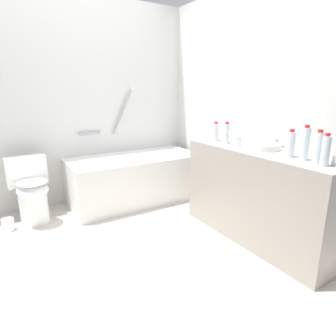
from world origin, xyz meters
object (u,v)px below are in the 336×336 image
object	(u,v)px
water_bottle_0	(227,133)
water_bottle_3	(216,132)
toilet	(31,192)
toilet_paper_roll	(8,225)
sink_basin	(263,146)
water_bottle_4	(318,147)
drinking_glass_3	(214,136)
sink_faucet	(276,143)
water_bottle_1	(291,144)
water_bottle_5	(326,151)
drinking_glass_2	(225,137)
drinking_glass_1	(238,141)
water_bottle_2	(305,144)
bathtub	(135,177)

from	to	relation	value
water_bottle_0	water_bottle_3	bearing A→B (deg)	87.74
toilet	water_bottle_3	xyz separation A→B (m)	(1.68, -0.87, 0.59)
toilet	toilet_paper_roll	world-z (taller)	toilet
sink_basin	water_bottle_4	distance (m)	0.55
toilet	drinking_glass_3	bearing A→B (deg)	59.94
sink_basin	water_bottle_4	bearing A→B (deg)	-96.43
sink_faucet	drinking_glass_3	world-z (taller)	sink_faucet
water_bottle_1	water_bottle_5	distance (m)	0.30
sink_faucet	drinking_glass_2	xyz separation A→B (m)	(-0.19, 0.47, 0.01)
sink_basin	drinking_glass_2	world-z (taller)	drinking_glass_2
water_bottle_5	drinking_glass_3	bearing A→B (deg)	87.15
toilet	water_bottle_4	xyz separation A→B (m)	(1.69, -1.96, 0.62)
water_bottle_4	drinking_glass_3	xyz separation A→B (m)	(0.02, 1.16, -0.07)
drinking_glass_1	drinking_glass_2	xyz separation A→B (m)	(0.06, 0.23, 0.00)
water_bottle_2	sink_faucet	bearing A→B (deg)	61.16
sink_faucet	water_bottle_1	world-z (taller)	water_bottle_1
drinking_glass_3	toilet_paper_roll	bearing A→B (deg)	160.26
drinking_glass_1	drinking_glass_2	size ratio (longest dim) A/B	0.94
sink_faucet	water_bottle_1	size ratio (longest dim) A/B	0.70
bathtub	water_bottle_0	size ratio (longest dim) A/B	7.59
water_bottle_3	drinking_glass_1	world-z (taller)	water_bottle_3
toilet	sink_basin	size ratio (longest dim) A/B	2.38
water_bottle_1	toilet_paper_roll	xyz separation A→B (m)	(-1.94, 1.65, -0.88)
sink_basin	water_bottle_5	xyz separation A→B (m)	(-0.10, -0.61, 0.08)
water_bottle_2	water_bottle_3	xyz separation A→B (m)	(-0.01, 0.99, -0.03)
drinking_glass_2	water_bottle_2	bearing A→B (deg)	-93.22
sink_faucet	drinking_glass_1	bearing A→B (deg)	136.05
sink_faucet	water_bottle_2	distance (m)	0.51
bathtub	drinking_glass_2	bearing A→B (deg)	-58.94
water_bottle_2	drinking_glass_2	world-z (taller)	water_bottle_2
sink_faucet	water_bottle_4	bearing A→B (deg)	-113.70
sink_basin	toilet	bearing A→B (deg)	141.05
sink_basin	toilet_paper_roll	bearing A→B (deg)	146.50
drinking_glass_2	sink_basin	bearing A→B (deg)	-88.24
water_bottle_1	water_bottle_5	bearing A→B (deg)	-96.22
drinking_glass_1	sink_faucet	bearing A→B (deg)	-43.95
sink_faucet	water_bottle_1	distance (m)	0.41
bathtub	sink_basin	world-z (taller)	bathtub
drinking_glass_2	toilet_paper_roll	bearing A→B (deg)	156.64
water_bottle_0	toilet	bearing A→B (deg)	148.34
sink_faucet	drinking_glass_1	world-z (taller)	drinking_glass_1
water_bottle_5	drinking_glass_1	bearing A→B (deg)	88.04
water_bottle_4	bathtub	bearing A→B (deg)	105.04
sink_faucet	drinking_glass_2	distance (m)	0.50
water_bottle_3	water_bottle_5	xyz separation A→B (m)	(-0.03, -1.17, 0.02)
bathtub	sink_faucet	size ratio (longest dim) A/B	10.36
water_bottle_0	water_bottle_2	distance (m)	0.82
toilet	water_bottle_3	world-z (taller)	water_bottle_3
water_bottle_0	water_bottle_5	bearing A→B (deg)	-91.21
water_bottle_3	drinking_glass_3	bearing A→B (deg)	63.99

